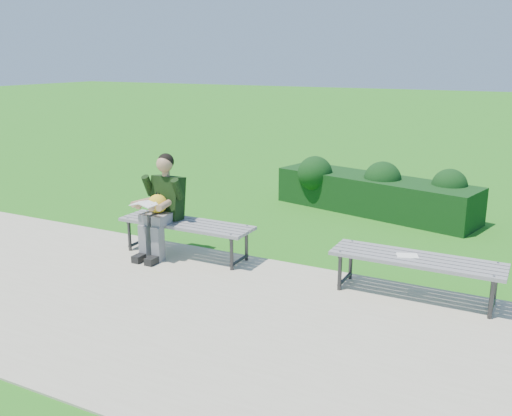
{
  "coord_description": "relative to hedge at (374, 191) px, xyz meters",
  "views": [
    {
      "loc": [
        3.19,
        -6.18,
        2.53
      ],
      "look_at": [
        0.11,
        -0.21,
        0.73
      ],
      "focal_mm": 40.0,
      "sensor_mm": 36.0,
      "label": 1
    }
  ],
  "objects": [
    {
      "name": "ground",
      "position": [
        -0.72,
        -2.9,
        -0.37
      ],
      "size": [
        80.0,
        80.0,
        0.0
      ],
      "color": "#397825",
      "rests_on": "ground"
    },
    {
      "name": "walkway",
      "position": [
        -0.72,
        -4.65,
        -0.36
      ],
      "size": [
        30.0,
        3.5,
        0.02
      ],
      "color": "#ADA48E",
      "rests_on": "ground"
    },
    {
      "name": "hedge",
      "position": [
        0.0,
        0.0,
        0.0
      ],
      "size": [
        3.51,
        1.64,
        0.88
      ],
      "color": "#1B4415",
      "rests_on": "ground"
    },
    {
      "name": "bench_left",
      "position": [
        -1.55,
        -3.26,
        0.04
      ],
      "size": [
        1.8,
        0.5,
        0.46
      ],
      "color": "gray",
      "rests_on": "walkway"
    },
    {
      "name": "bench_right",
      "position": [
        1.38,
        -3.24,
        0.04
      ],
      "size": [
        1.8,
        0.5,
        0.46
      ],
      "color": "gray",
      "rests_on": "walkway"
    },
    {
      "name": "seated_boy",
      "position": [
        -1.85,
        -3.35,
        0.34
      ],
      "size": [
        0.56,
        0.76,
        1.31
      ],
      "color": "gray",
      "rests_on": "walkway"
    },
    {
      "name": "paper_sheet",
      "position": [
        1.28,
        -3.24,
        0.1
      ],
      "size": [
        0.26,
        0.23,
        0.01
      ],
      "color": "white",
      "rests_on": "bench_right"
    }
  ]
}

